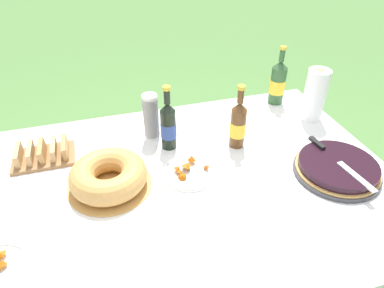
{
  "coord_description": "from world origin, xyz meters",
  "views": [
    {
      "loc": [
        -0.28,
        -1.0,
        1.63
      ],
      "look_at": [
        0.06,
        0.16,
        0.75
      ],
      "focal_mm": 32.0,
      "sensor_mm": 36.0,
      "label": 1
    }
  ],
  "objects_px": {
    "cup_stack": "(151,117)",
    "bread_board": "(43,154)",
    "cider_bottle_green": "(278,83)",
    "berry_tart": "(337,168)",
    "bundt_cake": "(109,176)",
    "juice_bottle_red": "(168,126)",
    "snack_plate_near": "(189,171)",
    "cider_bottle_amber": "(238,124)",
    "paper_towel_roll": "(315,95)",
    "serving_knife": "(334,158)"
  },
  "relations": [
    {
      "from": "cider_bottle_green",
      "to": "bread_board",
      "type": "height_order",
      "value": "cider_bottle_green"
    },
    {
      "from": "bundt_cake",
      "to": "cider_bottle_amber",
      "type": "distance_m",
      "value": 0.61
    },
    {
      "from": "berry_tart",
      "to": "bundt_cake",
      "type": "bearing_deg",
      "value": 168.36
    },
    {
      "from": "cider_bottle_amber",
      "to": "juice_bottle_red",
      "type": "distance_m",
      "value": 0.31
    },
    {
      "from": "cider_bottle_amber",
      "to": "berry_tart",
      "type": "bearing_deg",
      "value": -43.69
    },
    {
      "from": "cider_bottle_green",
      "to": "cider_bottle_amber",
      "type": "xyz_separation_m",
      "value": [
        -0.37,
        -0.32,
        -0.01
      ]
    },
    {
      "from": "snack_plate_near",
      "to": "bread_board",
      "type": "height_order",
      "value": "bread_board"
    },
    {
      "from": "juice_bottle_red",
      "to": "snack_plate_near",
      "type": "height_order",
      "value": "juice_bottle_red"
    },
    {
      "from": "bundt_cake",
      "to": "juice_bottle_red",
      "type": "xyz_separation_m",
      "value": [
        0.29,
        0.2,
        0.06
      ]
    },
    {
      "from": "juice_bottle_red",
      "to": "snack_plate_near",
      "type": "relative_size",
      "value": 1.35
    },
    {
      "from": "paper_towel_roll",
      "to": "berry_tart",
      "type": "bearing_deg",
      "value": -108.26
    },
    {
      "from": "cup_stack",
      "to": "cider_bottle_green",
      "type": "relative_size",
      "value": 0.71
    },
    {
      "from": "berry_tart",
      "to": "juice_bottle_red",
      "type": "relative_size",
      "value": 1.15
    },
    {
      "from": "serving_knife",
      "to": "snack_plate_near",
      "type": "bearing_deg",
      "value": -109.88
    },
    {
      "from": "cider_bottle_amber",
      "to": "snack_plate_near",
      "type": "height_order",
      "value": "cider_bottle_amber"
    },
    {
      "from": "bundt_cake",
      "to": "cider_bottle_amber",
      "type": "xyz_separation_m",
      "value": [
        0.59,
        0.12,
        0.06
      ]
    },
    {
      "from": "bundt_cake",
      "to": "cider_bottle_amber",
      "type": "relative_size",
      "value": 1.1
    },
    {
      "from": "cup_stack",
      "to": "bread_board",
      "type": "relative_size",
      "value": 0.88
    },
    {
      "from": "cider_bottle_green",
      "to": "snack_plate_near",
      "type": "height_order",
      "value": "cider_bottle_green"
    },
    {
      "from": "serving_knife",
      "to": "bundt_cake",
      "type": "bearing_deg",
      "value": -106.1
    },
    {
      "from": "bundt_cake",
      "to": "bread_board",
      "type": "bearing_deg",
      "value": 135.06
    },
    {
      "from": "berry_tart",
      "to": "cider_bottle_amber",
      "type": "distance_m",
      "value": 0.45
    },
    {
      "from": "juice_bottle_red",
      "to": "bread_board",
      "type": "height_order",
      "value": "juice_bottle_red"
    },
    {
      "from": "snack_plate_near",
      "to": "cup_stack",
      "type": "bearing_deg",
      "value": 107.24
    },
    {
      "from": "cider_bottle_green",
      "to": "cider_bottle_amber",
      "type": "bearing_deg",
      "value": -138.78
    },
    {
      "from": "cider_bottle_green",
      "to": "cider_bottle_amber",
      "type": "height_order",
      "value": "cider_bottle_green"
    },
    {
      "from": "bundt_cake",
      "to": "berry_tart",
      "type": "bearing_deg",
      "value": -11.64
    },
    {
      "from": "juice_bottle_red",
      "to": "bundt_cake",
      "type": "bearing_deg",
      "value": -145.9
    },
    {
      "from": "berry_tart",
      "to": "cider_bottle_green",
      "type": "distance_m",
      "value": 0.64
    },
    {
      "from": "cider_bottle_amber",
      "to": "cup_stack",
      "type": "bearing_deg",
      "value": 154.55
    },
    {
      "from": "juice_bottle_red",
      "to": "paper_towel_roll",
      "type": "bearing_deg",
      "value": 2.92
    },
    {
      "from": "bundt_cake",
      "to": "cider_bottle_amber",
      "type": "height_order",
      "value": "cider_bottle_amber"
    },
    {
      "from": "paper_towel_roll",
      "to": "bread_board",
      "type": "xyz_separation_m",
      "value": [
        -1.32,
        0.03,
        -0.11
      ]
    },
    {
      "from": "bundt_cake",
      "to": "bread_board",
      "type": "distance_m",
      "value": 0.37
    },
    {
      "from": "berry_tart",
      "to": "cider_bottle_amber",
      "type": "xyz_separation_m",
      "value": [
        -0.32,
        0.31,
        0.09
      ]
    },
    {
      "from": "bread_board",
      "to": "berry_tart",
      "type": "bearing_deg",
      "value": -20.97
    },
    {
      "from": "cider_bottle_amber",
      "to": "paper_towel_roll",
      "type": "distance_m",
      "value": 0.48
    },
    {
      "from": "juice_bottle_red",
      "to": "bread_board",
      "type": "xyz_separation_m",
      "value": [
        -0.55,
        0.07,
        -0.09
      ]
    },
    {
      "from": "cup_stack",
      "to": "cider_bottle_green",
      "type": "distance_m",
      "value": 0.74
    },
    {
      "from": "bundt_cake",
      "to": "juice_bottle_red",
      "type": "relative_size",
      "value": 1.09
    },
    {
      "from": "serving_knife",
      "to": "paper_towel_roll",
      "type": "height_order",
      "value": "paper_towel_roll"
    },
    {
      "from": "cider_bottle_amber",
      "to": "serving_knife",
      "type": "bearing_deg",
      "value": -41.13
    },
    {
      "from": "serving_knife",
      "to": "cider_bottle_green",
      "type": "relative_size",
      "value": 1.16
    },
    {
      "from": "cider_bottle_green",
      "to": "berry_tart",
      "type": "bearing_deg",
      "value": -94.04
    },
    {
      "from": "serving_knife",
      "to": "snack_plate_near",
      "type": "height_order",
      "value": "serving_knife"
    },
    {
      "from": "cup_stack",
      "to": "snack_plate_near",
      "type": "xyz_separation_m",
      "value": [
        0.1,
        -0.31,
        -0.1
      ]
    },
    {
      "from": "cider_bottle_amber",
      "to": "juice_bottle_red",
      "type": "xyz_separation_m",
      "value": [
        -0.3,
        0.08,
        0.0
      ]
    },
    {
      "from": "berry_tart",
      "to": "bread_board",
      "type": "distance_m",
      "value": 1.26
    },
    {
      "from": "paper_towel_roll",
      "to": "bread_board",
      "type": "distance_m",
      "value": 1.32
    },
    {
      "from": "berry_tart",
      "to": "juice_bottle_red",
      "type": "xyz_separation_m",
      "value": [
        -0.63,
        0.38,
        0.09
      ]
    }
  ]
}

